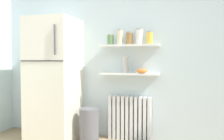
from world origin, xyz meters
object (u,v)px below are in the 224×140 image
at_px(storage_jar_4, 149,38).
at_px(vase, 126,65).
at_px(shelf_bowl, 142,71).
at_px(storage_jar_1, 120,37).
at_px(trash_bin, 89,125).
at_px(storage_jar_0, 110,40).
at_px(storage_jar_3, 139,37).
at_px(refrigerator, 54,79).
at_px(storage_jar_2, 129,38).
at_px(radiator, 130,118).

bearing_deg(storage_jar_4, vase, 180.00).
bearing_deg(storage_jar_4, shelf_bowl, 180.00).
relative_size(storage_jar_1, storage_jar_4, 1.21).
relative_size(storage_jar_1, trash_bin, 0.46).
distance_m(storage_jar_0, storage_jar_4, 0.58).
xyz_separation_m(storage_jar_4, vase, (-0.34, 0.00, -0.39)).
relative_size(storage_jar_3, vase, 0.94).
height_order(refrigerator, storage_jar_3, refrigerator).
distance_m(storage_jar_3, vase, 0.45).
distance_m(storage_jar_4, shelf_bowl, 0.48).
xyz_separation_m(storage_jar_1, vase, (0.09, 0.00, -0.41)).
bearing_deg(storage_jar_2, refrigerator, -168.03).
relative_size(refrigerator, vase, 7.39).
height_order(refrigerator, vase, refrigerator).
relative_size(storage_jar_1, storage_jar_3, 0.99).
height_order(radiator, storage_jar_2, storage_jar_2).
xyz_separation_m(storage_jar_1, shelf_bowl, (0.33, 0.00, -0.49)).
bearing_deg(trash_bin, storage_jar_2, 22.87).
xyz_separation_m(shelf_bowl, trash_bin, (-0.73, -0.23, -0.79)).
xyz_separation_m(vase, shelf_bowl, (0.24, 0.00, -0.09)).
xyz_separation_m(storage_jar_1, storage_jar_2, (0.14, 0.00, -0.02)).
height_order(storage_jar_0, trash_bin, storage_jar_0).
relative_size(storage_jar_2, storage_jar_4, 1.02).
distance_m(storage_jar_1, trash_bin, 1.36).
bearing_deg(trash_bin, storage_jar_1, 29.85).
distance_m(storage_jar_4, vase, 0.52).
xyz_separation_m(refrigerator, vase, (1.04, 0.23, 0.22)).
relative_size(storage_jar_3, shelf_bowl, 1.46).
bearing_deg(storage_jar_2, trash_bin, -157.13).
bearing_deg(trash_bin, shelf_bowl, 17.50).
relative_size(storage_jar_1, storage_jar_2, 1.19).
bearing_deg(trash_bin, storage_jar_3, 18.45).
bearing_deg(shelf_bowl, storage_jar_3, -180.00).
bearing_deg(storage_jar_1, storage_jar_4, 0.00).
bearing_deg(storage_jar_3, shelf_bowl, 0.00).
xyz_separation_m(radiator, trash_bin, (-0.55, -0.26, -0.08)).
height_order(storage_jar_0, storage_jar_2, storage_jar_2).
xyz_separation_m(storage_jar_0, storage_jar_4, (0.58, 0.00, 0.01)).
bearing_deg(storage_jar_0, shelf_bowl, 0.00).
bearing_deg(refrigerator, storage_jar_2, 11.97).
bearing_deg(storage_jar_0, radiator, 5.93).
relative_size(refrigerator, storage_jar_2, 9.47).
xyz_separation_m(storage_jar_1, storage_jar_4, (0.43, 0.00, -0.02)).
bearing_deg(vase, refrigerator, -167.44).
relative_size(storage_jar_0, trash_bin, 0.33).
distance_m(storage_jar_2, storage_jar_4, 0.29).
height_order(radiator, storage_jar_1, storage_jar_1).
relative_size(storage_jar_1, vase, 0.93).
distance_m(refrigerator, storage_jar_1, 1.16).
height_order(storage_jar_0, vase, storage_jar_0).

